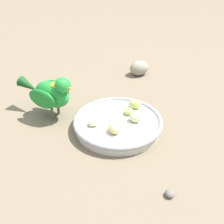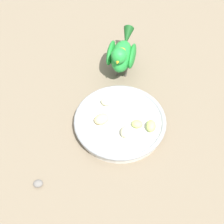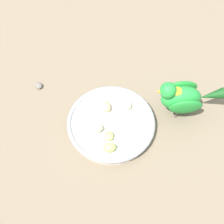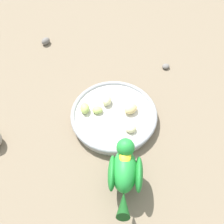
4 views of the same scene
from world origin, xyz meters
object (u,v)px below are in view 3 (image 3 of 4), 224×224
object	(u,v)px
pebble_0	(39,86)
parrot	(182,97)
apple_piece_1	(105,106)
apple_piece_3	(127,105)
apple_piece_0	(109,148)
apple_piece_4	(97,129)
apple_piece_2	(109,136)
feeding_bowl	(111,124)

from	to	relation	value
pebble_0	parrot	bearing A→B (deg)	66.86
apple_piece_1	apple_piece_3	size ratio (longest dim) A/B	1.33
apple_piece_0	apple_piece_4	size ratio (longest dim) A/B	1.02
apple_piece_2	apple_piece_4	xyz separation A→B (m)	(-0.03, -0.03, 0.00)
apple_piece_3	apple_piece_4	xyz separation A→B (m)	(0.06, -0.09, 0.00)
apple_piece_1	apple_piece_2	bearing A→B (deg)	-2.62
apple_piece_2	pebble_0	distance (m)	0.28
feeding_bowl	apple_piece_3	size ratio (longest dim) A/B	8.12
apple_piece_2	apple_piece_3	distance (m)	0.11
apple_piece_4	pebble_0	distance (m)	0.24
feeding_bowl	apple_piece_0	world-z (taller)	apple_piece_0
parrot	pebble_0	bearing A→B (deg)	-16.73
apple_piece_0	apple_piece_2	bearing A→B (deg)	171.42
apple_piece_1	apple_piece_2	world-z (taller)	apple_piece_1
apple_piece_1	pebble_0	distance (m)	0.22
apple_piece_0	apple_piece_3	size ratio (longest dim) A/B	1.16
parrot	apple_piece_4	bearing A→B (deg)	13.82
apple_piece_1	pebble_0	world-z (taller)	apple_piece_1
apple_piece_1	feeding_bowl	bearing A→B (deg)	11.47
feeding_bowl	apple_piece_0	bearing A→B (deg)	-13.38
feeding_bowl	parrot	bearing A→B (deg)	93.42
apple_piece_2	apple_piece_4	distance (m)	0.04
apple_piece_0	apple_piece_2	world-z (taller)	apple_piece_0
feeding_bowl	apple_piece_1	bearing A→B (deg)	-168.53
pebble_0	apple_piece_1	bearing A→B (deg)	54.22
apple_piece_0	apple_piece_3	xyz separation A→B (m)	(-0.12, 0.07, -0.00)
apple_piece_0	apple_piece_1	world-z (taller)	same
apple_piece_2	pebble_0	size ratio (longest dim) A/B	1.27
apple_piece_0	apple_piece_2	xyz separation A→B (m)	(-0.03, 0.01, -0.00)
parrot	apple_piece_3	bearing A→B (deg)	-5.17
feeding_bowl	apple_piece_3	world-z (taller)	apple_piece_3
apple_piece_1	apple_piece_3	distance (m)	0.06
feeding_bowl	pebble_0	world-z (taller)	feeding_bowl
feeding_bowl	pebble_0	xyz separation A→B (m)	(-0.17, -0.18, -0.01)
apple_piece_0	apple_piece_4	distance (m)	0.06
apple_piece_3	apple_piece_4	distance (m)	0.11
apple_piece_4	apple_piece_2	bearing A→B (deg)	47.73
apple_piece_1	parrot	size ratio (longest dim) A/B	0.21
apple_piece_3	pebble_0	distance (m)	0.27
apple_piece_4	feeding_bowl	bearing A→B (deg)	114.55
feeding_bowl	apple_piece_4	bearing A→B (deg)	-65.45
parrot	apple_piece_2	bearing A→B (deg)	21.56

